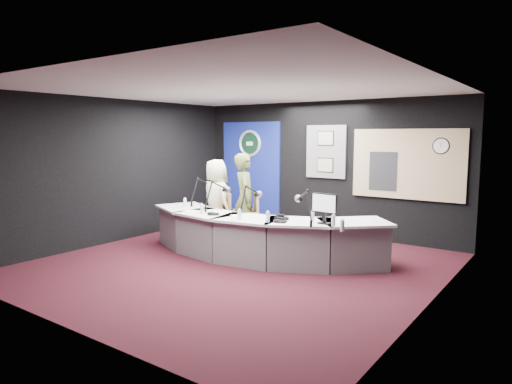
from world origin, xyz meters
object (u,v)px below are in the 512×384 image
Objects in this scene: broadcast_desk at (255,236)px; person_man at (216,200)px; armchair_right at (245,222)px; armchair_left at (216,217)px; person_woman at (245,199)px.

person_man reaches higher than broadcast_desk.
armchair_right is (-0.72, 0.69, 0.05)m from broadcast_desk.
broadcast_desk is at bearing 176.21° from person_man.
armchair_right is (0.65, 0.08, -0.05)m from armchair_left.
person_man is at bearing 0.00° from armchair_left.
broadcast_desk is 5.24× the size of armchair_right.
broadcast_desk is at bearing -173.98° from person_woman.
person_woman reaches higher than broadcast_desk.
armchair_right is 0.49× the size of person_woman.
broadcast_desk is 4.68× the size of armchair_left.
person_woman is at bearing 0.00° from armchair_right.
person_woman is at bearing 136.45° from broadcast_desk.
broadcast_desk is 2.57× the size of person_woman.
person_man is (0.00, 0.00, 0.33)m from armchair_left.
armchair_left is at bearing 56.62° from person_woman.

